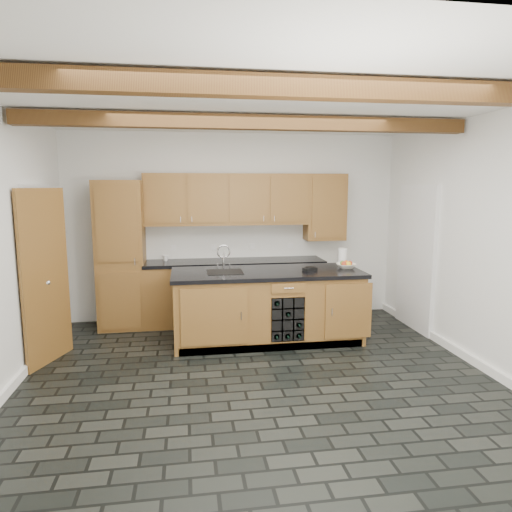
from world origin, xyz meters
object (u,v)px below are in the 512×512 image
(kitchen_scale, at_px, (310,269))
(fruit_bowl, at_px, (346,266))
(paper_towel, at_px, (343,257))
(island, at_px, (268,306))

(kitchen_scale, bearing_deg, fruit_bowl, -12.90)
(fruit_bowl, distance_m, paper_towel, 0.28)
(kitchen_scale, relative_size, paper_towel, 0.86)
(island, distance_m, paper_towel, 1.29)
(island, xyz_separation_m, paper_towel, (1.11, 0.31, 0.58))
(paper_towel, bearing_deg, kitchen_scale, -147.16)
(kitchen_scale, height_order, paper_towel, paper_towel)
(fruit_bowl, xyz_separation_m, paper_towel, (0.04, 0.26, 0.09))
(kitchen_scale, xyz_separation_m, fruit_bowl, (0.53, 0.10, 0.01))
(island, height_order, kitchen_scale, kitchen_scale)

